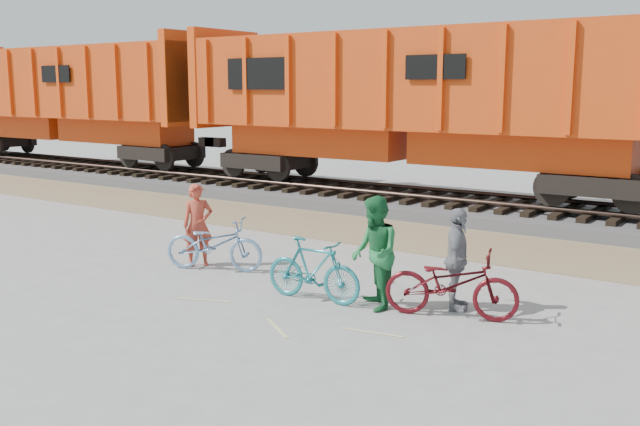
# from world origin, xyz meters

# --- Properties ---
(ground) EXTENTS (120.00, 120.00, 0.00)m
(ground) POSITION_xyz_m (0.00, 0.00, 0.00)
(ground) COLOR #9E9E99
(ground) RESTS_ON ground
(gravel_strip) EXTENTS (120.00, 3.00, 0.02)m
(gravel_strip) POSITION_xyz_m (0.00, 5.50, 0.01)
(gravel_strip) COLOR #927B5B
(gravel_strip) RESTS_ON ground
(ballast_bed) EXTENTS (120.00, 4.00, 0.30)m
(ballast_bed) POSITION_xyz_m (0.00, 9.00, 0.15)
(ballast_bed) COLOR slate
(ballast_bed) RESTS_ON ground
(track) EXTENTS (120.00, 2.60, 0.24)m
(track) POSITION_xyz_m (0.00, 9.00, 0.47)
(track) COLOR black
(track) RESTS_ON ballast_bed
(hopper_car_left) EXTENTS (14.00, 3.13, 4.65)m
(hopper_car_left) POSITION_xyz_m (-17.39, 9.00, 3.01)
(hopper_car_left) COLOR black
(hopper_car_left) RESTS_ON track
(hopper_car_center) EXTENTS (14.00, 3.13, 4.65)m
(hopper_car_center) POSITION_xyz_m (-2.39, 9.00, 3.01)
(hopper_car_center) COLOR black
(hopper_car_center) RESTS_ON track
(bicycle_blue) EXTENTS (1.98, 1.28, 0.98)m
(bicycle_blue) POSITION_xyz_m (-2.16, 0.73, 0.49)
(bicycle_blue) COLOR #739CC6
(bicycle_blue) RESTS_ON ground
(bicycle_teal) EXTENTS (1.71, 0.57, 1.01)m
(bicycle_teal) POSITION_xyz_m (0.46, 0.18, 0.51)
(bicycle_teal) COLOR teal
(bicycle_teal) RESTS_ON ground
(bicycle_maroon) EXTENTS (2.06, 1.22, 1.02)m
(bicycle_maroon) POSITION_xyz_m (2.60, 0.63, 0.51)
(bicycle_maroon) COLOR #520D13
(bicycle_maroon) RESTS_ON ground
(person_solo) EXTENTS (0.65, 0.68, 1.56)m
(person_solo) POSITION_xyz_m (-2.66, 0.83, 0.78)
(person_solo) COLOR #B83E2A
(person_solo) RESTS_ON ground
(person_man) EXTENTS (1.06, 1.07, 1.74)m
(person_man) POSITION_xyz_m (1.46, 0.38, 0.87)
(person_man) COLOR #1E6C36
(person_man) RESTS_ON ground
(person_woman) EXTENTS (0.68, 0.99, 1.57)m
(person_woman) POSITION_xyz_m (2.50, 1.03, 0.78)
(person_woman) COLOR gray
(person_woman) RESTS_ON ground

